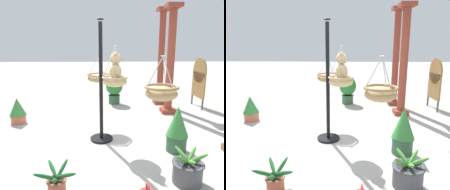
{
  "view_description": "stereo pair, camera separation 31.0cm",
  "coord_description": "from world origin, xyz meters",
  "views": [
    {
      "loc": [
        3.78,
        -0.11,
        1.83
      ],
      "look_at": [
        -0.02,
        0.03,
        0.94
      ],
      "focal_mm": 34.88,
      "sensor_mm": 36.0,
      "label": 1
    },
    {
      "loc": [
        3.77,
        0.2,
        1.83
      ],
      "look_at": [
        -0.02,
        0.03,
        0.94
      ],
      "focal_mm": 34.88,
      "sensor_mm": 36.0,
      "label": 2
    }
  ],
  "objects": [
    {
      "name": "ground_plane",
      "position": [
        0.0,
        0.0,
        0.0
      ],
      "size": [
        40.0,
        40.0,
        0.0
      ],
      "primitive_type": "plane",
      "color": "#ADAAA3"
    },
    {
      "name": "display_pole_central",
      "position": [
        -0.21,
        -0.16,
        0.69
      ],
      "size": [
        0.44,
        0.44,
        2.27
      ],
      "color": "black",
      "rests_on": "ground"
    },
    {
      "name": "hanging_basket_with_teddy",
      "position": [
        -0.06,
        0.09,
        1.19
      ],
      "size": [
        0.46,
        0.46,
        0.72
      ],
      "color": "tan"
    },
    {
      "name": "teddy_bear",
      "position": [
        -0.06,
        0.11,
        1.41
      ],
      "size": [
        0.35,
        0.31,
        0.51
      ],
      "color": "tan"
    },
    {
      "name": "hanging_basket_left_high",
      "position": [
        -1.01,
        -0.22,
        1.11
      ],
      "size": [
        0.52,
        0.52,
        0.53
      ],
      "color": "#A37F51"
    },
    {
      "name": "hanging_basket_right_low",
      "position": [
        1.13,
        0.61,
        1.24
      ],
      "size": [
        0.43,
        0.43,
        0.56
      ],
      "color": "tan"
    },
    {
      "name": "greenhouse_pillar_left",
      "position": [
        -1.88,
        1.64,
        1.36
      ],
      "size": [
        0.38,
        0.38,
        2.82
      ],
      "color": "brown",
      "rests_on": "ground"
    },
    {
      "name": "greenhouse_pillar_far_back",
      "position": [
        -2.84,
        1.64,
        1.39
      ],
      "size": [
        0.36,
        0.36,
        2.87
      ],
      "color": "brown",
      "rests_on": "ground"
    },
    {
      "name": "potted_plant_flowering_red",
      "position": [
        1.21,
        1.0,
        0.18
      ],
      "size": [
        0.5,
        0.48,
        0.46
      ],
      "color": "#4C4C51",
      "rests_on": "ground"
    },
    {
      "name": "potted_plant_tall_leafy",
      "position": [
        -1.22,
        -2.15,
        0.31
      ],
      "size": [
        0.38,
        0.38,
        0.61
      ],
      "color": "#BC6042",
      "rests_on": "ground"
    },
    {
      "name": "potted_plant_bushy_green",
      "position": [
        1.33,
        -0.72,
        0.14
      ],
      "size": [
        0.53,
        0.55,
        0.35
      ],
      "color": "#AD563D",
      "rests_on": "ground"
    },
    {
      "name": "potted_plant_small_succulent",
      "position": [
        0.31,
        1.15,
        0.41
      ],
      "size": [
        0.38,
        0.38,
        0.81
      ],
      "color": "#2D5638",
      "rests_on": "ground"
    },
    {
      "name": "potted_plant_conical_shrub",
      "position": [
        -2.89,
        0.22,
        0.48
      ],
      "size": [
        0.52,
        0.52,
        0.85
      ],
      "color": "#2D5638",
      "rests_on": "ground"
    },
    {
      "name": "display_sign_board",
      "position": [
        -2.42,
        2.68,
        0.85
      ],
      "size": [
        0.73,
        0.09,
        1.46
      ],
      "color": "olive",
      "rests_on": "ground"
    }
  ]
}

